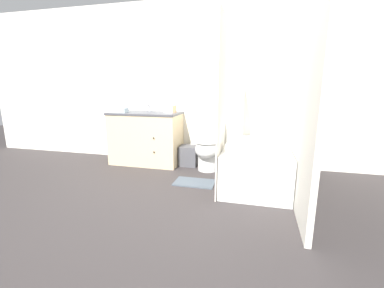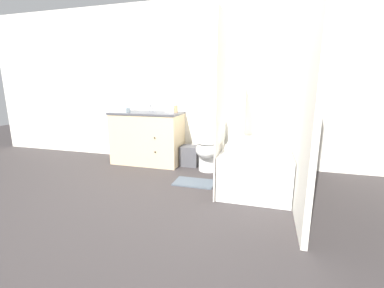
{
  "view_description": "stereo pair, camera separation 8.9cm",
  "coord_description": "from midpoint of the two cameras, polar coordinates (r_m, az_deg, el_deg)",
  "views": [
    {
      "loc": [
        0.93,
        -2.41,
        1.22
      ],
      "look_at": [
        0.13,
        0.71,
        0.49
      ],
      "focal_mm": 24.0,
      "sensor_mm": 36.0,
      "label": 1
    },
    {
      "loc": [
        1.02,
        -2.39,
        1.22
      ],
      "look_at": [
        0.13,
        0.71,
        0.49
      ],
      "focal_mm": 24.0,
      "sensor_mm": 36.0,
      "label": 2
    }
  ],
  "objects": [
    {
      "name": "sink_faucet",
      "position": [
        4.28,
        -8.35,
        7.72
      ],
      "size": [
        0.14,
        0.12,
        0.12
      ],
      "color": "silver",
      "rests_on": "vanity_cabinet"
    },
    {
      "name": "hand_towel_folded",
      "position": [
        4.16,
        -15.0,
        7.3
      ],
      "size": [
        0.27,
        0.13,
        0.07
      ],
      "color": "silver",
      "rests_on": "vanity_cabinet"
    },
    {
      "name": "shower_curtain",
      "position": [
        2.86,
        7.25,
        7.97
      ],
      "size": [
        0.01,
        0.6,
        1.97
      ],
      "color": "silver",
      "rests_on": "ground_plane"
    },
    {
      "name": "soap_dispenser",
      "position": [
        3.96,
        -3.0,
        7.83
      ],
      "size": [
        0.06,
        0.06,
        0.14
      ],
      "color": "tan",
      "rests_on": "vanity_cabinet"
    },
    {
      "name": "bathtub",
      "position": [
        3.4,
        14.76,
        -4.32
      ],
      "size": [
        0.78,
        1.41,
        0.49
      ],
      "color": "white",
      "rests_on": "ground_plane"
    },
    {
      "name": "wastebasket",
      "position": [
        4.02,
        0.13,
        -2.62
      ],
      "size": [
        0.28,
        0.24,
        0.31
      ],
      "color": "#4C4C51",
      "rests_on": "ground_plane"
    },
    {
      "name": "vanity_cabinet",
      "position": [
        4.17,
        -9.19,
        1.48
      ],
      "size": [
        1.11,
        0.57,
        0.82
      ],
      "color": "beige",
      "rests_on": "ground_plane"
    },
    {
      "name": "tissue_box",
      "position": [
        4.0,
        -4.1,
        7.56
      ],
      "size": [
        0.14,
        0.12,
        0.1
      ],
      "color": "white",
      "rests_on": "vanity_cabinet"
    },
    {
      "name": "wall_right",
      "position": [
        3.21,
        23.49,
        12.22
      ],
      "size": [
        0.05,
        2.57,
        2.5
      ],
      "color": "white",
      "rests_on": "ground_plane"
    },
    {
      "name": "wall_back",
      "position": [
        4.11,
        2.27,
        13.14
      ],
      "size": [
        8.0,
        0.06,
        2.5
      ],
      "color": "white",
      "rests_on": "ground_plane"
    },
    {
      "name": "toilet",
      "position": [
        3.79,
        4.53,
        -0.57
      ],
      "size": [
        0.37,
        0.66,
        0.74
      ],
      "color": "white",
      "rests_on": "ground_plane"
    },
    {
      "name": "bath_towel_folded",
      "position": [
        2.97,
        11.71,
        -0.94
      ],
      "size": [
        0.34,
        0.19,
        0.09
      ],
      "color": "white",
      "rests_on": "bathtub"
    },
    {
      "name": "bath_mat",
      "position": [
        3.34,
        1.29,
        -8.57
      ],
      "size": [
        0.52,
        0.32,
        0.02
      ],
      "color": "#4C5660",
      "rests_on": "ground_plane"
    },
    {
      "name": "ground_plane",
      "position": [
        2.86,
        -5.64,
        -12.58
      ],
      "size": [
        14.0,
        14.0,
        0.0
      ],
      "primitive_type": "plane",
      "color": "#383333"
    }
  ]
}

